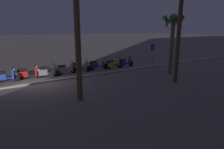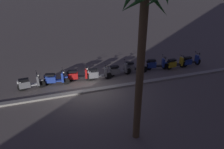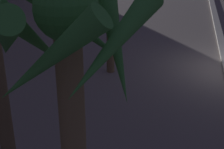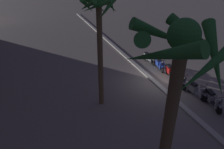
% 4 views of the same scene
% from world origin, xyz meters
% --- Properties ---
extents(ground_plane, '(200.00, 200.00, 0.00)m').
position_xyz_m(ground_plane, '(0.00, 0.00, 0.00)').
color(ground_plane, slate).
extents(curb_strip, '(60.00, 0.36, 0.12)m').
position_xyz_m(curb_strip, '(0.00, 0.27, 0.06)').
color(curb_strip, '#ADA89E').
rests_on(curb_strip, ground).
extents(scooter_blue_mid_front, '(1.82, 0.56, 1.17)m').
position_xyz_m(scooter_blue_mid_front, '(-8.76, -1.28, 0.45)').
color(scooter_blue_mid_front, black).
rests_on(scooter_blue_mid_front, ground).
extents(scooter_yellow_gap_after_mid, '(1.79, 0.56, 1.04)m').
position_xyz_m(scooter_yellow_gap_after_mid, '(-7.24, -1.21, 0.45)').
color(scooter_yellow_gap_after_mid, black).
rests_on(scooter_yellow_gap_after_mid, ground).
extents(scooter_blue_second_in_line, '(1.83, 0.68, 1.17)m').
position_xyz_m(scooter_blue_second_in_line, '(-5.65, -1.51, 0.46)').
color(scooter_blue_second_in_line, black).
rests_on(scooter_blue_second_in_line, ground).
extents(scooter_grey_last_in_row, '(1.82, 0.75, 1.17)m').
position_xyz_m(scooter_grey_last_in_row, '(-3.81, -1.52, 0.46)').
color(scooter_grey_last_in_row, black).
rests_on(scooter_grey_last_in_row, ground).
extents(scooter_grey_lead_nearest, '(1.80, 0.56, 1.17)m').
position_xyz_m(scooter_grey_lead_nearest, '(-2.50, -1.36, 0.45)').
color(scooter_grey_lead_nearest, black).
rests_on(scooter_grey_lead_nearest, ground).
extents(scooter_grey_far_back, '(1.78, 0.56, 1.17)m').
position_xyz_m(scooter_grey_far_back, '(-0.87, -1.18, 0.47)').
color(scooter_grey_far_back, black).
rests_on(scooter_grey_far_back, ground).
extents(scooter_red_tail_end, '(1.82, 0.66, 1.17)m').
position_xyz_m(scooter_red_tail_end, '(0.51, -1.44, 0.45)').
color(scooter_red_tail_end, black).
rests_on(scooter_red_tail_end, ground).
extents(scooter_blue_mid_rear, '(1.70, 0.68, 1.17)m').
position_xyz_m(scooter_blue_mid_rear, '(2.05, -1.36, 0.45)').
color(scooter_blue_mid_rear, black).
rests_on(scooter_blue_mid_rear, ground).
extents(scooter_grey_mid_centre, '(1.74, 0.56, 1.17)m').
position_xyz_m(scooter_grey_mid_centre, '(3.66, -1.20, 0.45)').
color(scooter_grey_mid_centre, black).
rests_on(scooter_grey_mid_centre, ground).
extents(palm_tree_far_corner, '(2.07, 2.07, 6.59)m').
position_xyz_m(palm_tree_far_corner, '(-1.17, 4.89, 5.04)').
color(palm_tree_far_corner, brown).
rests_on(palm_tree_far_corner, ground).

